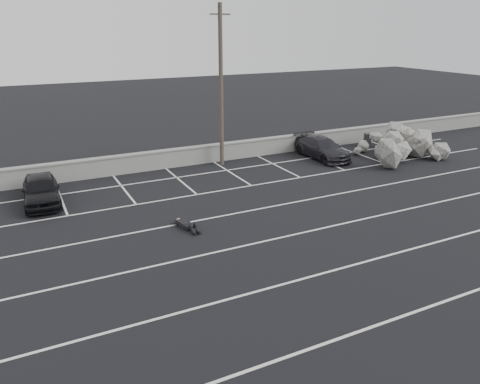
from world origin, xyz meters
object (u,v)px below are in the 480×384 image
car_left (41,190)px  trash_bin (367,140)px  car_right (322,148)px  riprap_pile (406,148)px  utility_pole (221,87)px  person (184,222)px

car_left → trash_bin: 20.74m
car_right → riprap_pile: 5.23m
car_left → car_right: car_left is taller
car_left → trash_bin: size_ratio=4.42×
utility_pole → trash_bin: bearing=-2.4°
car_left → trash_bin: car_left is taller
utility_pole → person: 10.04m
riprap_pile → utility_pole: bearing=161.6°
person → utility_pole: bearing=45.6°
car_right → trash_bin: (4.48, 1.01, -0.18)m
car_right → person: bearing=-152.2°
riprap_pile → person: (-16.00, -3.86, -0.40)m
car_left → trash_bin: bearing=6.8°
utility_pole → person: bearing=-124.4°
car_right → riprap_pile: riprap_pile is taller
car_left → riprap_pile: riprap_pile is taller
trash_bin → riprap_pile: size_ratio=0.14×
car_right → riprap_pile: bearing=-24.9°
car_right → utility_pole: bearing=166.3°
utility_pole → trash_bin: 11.36m
utility_pole → person: size_ratio=4.05×
riprap_pile → person: riprap_pile is taller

